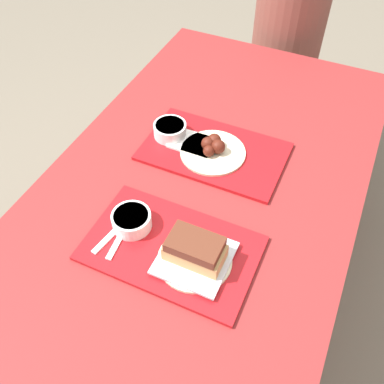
{
  "coord_description": "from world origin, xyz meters",
  "views": [
    {
      "loc": [
        0.34,
        -0.71,
        1.69
      ],
      "look_at": [
        0.0,
        0.03,
        0.77
      ],
      "focal_mm": 40.0,
      "sensor_mm": 36.0,
      "label": 1
    }
  ],
  "objects_px": {
    "bowl_coleslaw_near": "(132,220)",
    "tray_near": "(171,248)",
    "tray_far": "(214,151)",
    "brisket_sandwich_plate": "(195,253)",
    "bowl_coleslaw_far": "(170,129)",
    "wings_plate_far": "(213,149)",
    "person_seated_across": "(290,23)"
  },
  "relations": [
    {
      "from": "bowl_coleslaw_near",
      "to": "tray_near",
      "type": "bearing_deg",
      "value": -8.22
    },
    {
      "from": "tray_far",
      "to": "brisket_sandwich_plate",
      "type": "bearing_deg",
      "value": -74.17
    },
    {
      "from": "bowl_coleslaw_far",
      "to": "wings_plate_far",
      "type": "bearing_deg",
      "value": -6.47
    },
    {
      "from": "tray_near",
      "to": "tray_far",
      "type": "height_order",
      "value": "same"
    },
    {
      "from": "brisket_sandwich_plate",
      "to": "person_seated_across",
      "type": "height_order",
      "value": "person_seated_across"
    },
    {
      "from": "brisket_sandwich_plate",
      "to": "wings_plate_far",
      "type": "bearing_deg",
      "value": 106.22
    },
    {
      "from": "tray_near",
      "to": "bowl_coleslaw_near",
      "type": "bearing_deg",
      "value": 171.78
    },
    {
      "from": "tray_near",
      "to": "person_seated_across",
      "type": "height_order",
      "value": "person_seated_across"
    },
    {
      "from": "bowl_coleslaw_far",
      "to": "wings_plate_far",
      "type": "xyz_separation_m",
      "value": [
        0.16,
        -0.02,
        -0.01
      ]
    },
    {
      "from": "brisket_sandwich_plate",
      "to": "bowl_coleslaw_far",
      "type": "height_order",
      "value": "brisket_sandwich_plate"
    },
    {
      "from": "bowl_coleslaw_far",
      "to": "wings_plate_far",
      "type": "relative_size",
      "value": 0.52
    },
    {
      "from": "tray_far",
      "to": "wings_plate_far",
      "type": "bearing_deg",
      "value": -87.55
    },
    {
      "from": "wings_plate_far",
      "to": "person_seated_across",
      "type": "height_order",
      "value": "person_seated_across"
    },
    {
      "from": "tray_near",
      "to": "person_seated_across",
      "type": "bearing_deg",
      "value": 92.28
    },
    {
      "from": "tray_far",
      "to": "person_seated_across",
      "type": "xyz_separation_m",
      "value": [
        -0.01,
        0.92,
        0.01
      ]
    },
    {
      "from": "brisket_sandwich_plate",
      "to": "tray_far",
      "type": "bearing_deg",
      "value": 105.83
    },
    {
      "from": "bowl_coleslaw_near",
      "to": "person_seated_across",
      "type": "distance_m",
      "value": 1.3
    },
    {
      "from": "bowl_coleslaw_near",
      "to": "wings_plate_far",
      "type": "relative_size",
      "value": 0.52
    },
    {
      "from": "tray_far",
      "to": "bowl_coleslaw_near",
      "type": "relative_size",
      "value": 4.19
    },
    {
      "from": "tray_far",
      "to": "wings_plate_far",
      "type": "relative_size",
      "value": 2.16
    },
    {
      "from": "tray_near",
      "to": "wings_plate_far",
      "type": "relative_size",
      "value": 2.16
    },
    {
      "from": "tray_near",
      "to": "bowl_coleslaw_near",
      "type": "xyz_separation_m",
      "value": [
        -0.13,
        0.02,
        0.03
      ]
    },
    {
      "from": "tray_near",
      "to": "wings_plate_far",
      "type": "xyz_separation_m",
      "value": [
        -0.04,
        0.38,
        0.02
      ]
    },
    {
      "from": "wings_plate_far",
      "to": "bowl_coleslaw_far",
      "type": "bearing_deg",
      "value": 173.53
    },
    {
      "from": "brisket_sandwich_plate",
      "to": "person_seated_across",
      "type": "relative_size",
      "value": 0.26
    },
    {
      "from": "tray_near",
      "to": "brisket_sandwich_plate",
      "type": "relative_size",
      "value": 2.34
    },
    {
      "from": "tray_near",
      "to": "bowl_coleslaw_far",
      "type": "relative_size",
      "value": 4.19
    },
    {
      "from": "bowl_coleslaw_near",
      "to": "wings_plate_far",
      "type": "xyz_separation_m",
      "value": [
        0.09,
        0.36,
        -0.01
      ]
    },
    {
      "from": "tray_near",
      "to": "brisket_sandwich_plate",
      "type": "height_order",
      "value": "brisket_sandwich_plate"
    },
    {
      "from": "wings_plate_far",
      "to": "tray_far",
      "type": "bearing_deg",
      "value": 92.45
    },
    {
      "from": "bowl_coleslaw_near",
      "to": "tray_far",
      "type": "bearing_deg",
      "value": 76.78
    },
    {
      "from": "brisket_sandwich_plate",
      "to": "bowl_coleslaw_far",
      "type": "bearing_deg",
      "value": 123.86
    }
  ]
}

